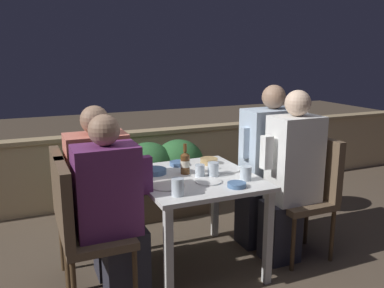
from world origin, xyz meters
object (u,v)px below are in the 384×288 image
at_px(chair_left_far, 74,205).
at_px(beer_bottle, 185,162).
at_px(chair_left_near, 81,223).
at_px(person_purple_stripe, 113,210).
at_px(person_blue_shirt, 268,166).
at_px(chair_right_far, 287,175).
at_px(potted_plant, 281,166).
at_px(chair_right_near, 311,186).
at_px(person_coral_top, 103,193).
at_px(person_white_polo, 290,176).

bearing_deg(chair_left_far, beer_bottle, -4.78).
distance_m(chair_left_near, person_purple_stripe, 0.21).
height_order(person_purple_stripe, person_blue_shirt, person_blue_shirt).
relative_size(chair_right_far, potted_plant, 1.15).
bearing_deg(chair_left_far, chair_right_near, -10.13).
bearing_deg(potted_plant, chair_right_near, -108.59).
bearing_deg(person_coral_top, chair_right_near, -11.43).
distance_m(chair_left_near, chair_left_far, 0.32).
xyz_separation_m(chair_left_near, chair_right_near, (1.74, 0.01, 0.00)).
height_order(person_coral_top, chair_right_far, person_coral_top).
height_order(chair_left_near, potted_plant, chair_left_near).
xyz_separation_m(person_white_polo, chair_right_far, (0.20, 0.31, -0.10)).
distance_m(person_coral_top, beer_bottle, 0.61).
distance_m(person_blue_shirt, potted_plant, 0.63).
height_order(person_coral_top, beer_bottle, person_coral_top).
height_order(person_coral_top, chair_right_near, person_coral_top).
xyz_separation_m(person_purple_stripe, potted_plant, (1.78, 0.74, -0.11)).
bearing_deg(person_purple_stripe, chair_left_near, -180.00).
relative_size(chair_right_far, beer_bottle, 4.20).
distance_m(chair_left_far, chair_right_far, 1.74).
xyz_separation_m(person_purple_stripe, chair_right_near, (1.54, 0.01, -0.05)).
bearing_deg(person_white_polo, potted_plant, 58.67).
bearing_deg(chair_right_far, person_blue_shirt, -180.00).
height_order(person_coral_top, person_white_polo, person_white_polo).
distance_m(chair_left_far, person_blue_shirt, 1.54).
bearing_deg(chair_left_far, person_coral_top, -0.00).
bearing_deg(person_white_polo, person_purple_stripe, -179.73).
height_order(person_purple_stripe, person_white_polo, person_white_polo).
height_order(chair_right_far, potted_plant, chair_right_far).
xyz_separation_m(person_purple_stripe, beer_bottle, (0.59, 0.25, 0.18)).
bearing_deg(chair_right_far, chair_left_far, 179.91).
xyz_separation_m(chair_right_far, beer_bottle, (-0.95, -0.06, 0.23)).
distance_m(chair_right_far, potted_plant, 0.49).
distance_m(chair_left_near, person_white_polo, 1.54).
height_order(person_white_polo, beer_bottle, person_white_polo).
xyz_separation_m(chair_right_far, potted_plant, (0.24, 0.43, -0.06)).
bearing_deg(person_purple_stripe, person_coral_top, 89.68).
relative_size(beer_bottle, potted_plant, 0.27).
xyz_separation_m(person_purple_stripe, person_blue_shirt, (1.34, 0.31, 0.05)).
bearing_deg(chair_left_near, person_coral_top, 57.11).
bearing_deg(person_purple_stripe, potted_plant, 22.55).
distance_m(chair_right_near, person_blue_shirt, 0.38).
relative_size(chair_left_far, person_blue_shirt, 0.71).
bearing_deg(chair_left_near, person_blue_shirt, 11.49).
bearing_deg(chair_right_near, chair_left_far, 169.87).
xyz_separation_m(chair_left_far, chair_right_far, (1.74, -0.00, 0.00)).
height_order(chair_left_near, chair_left_far, same).
distance_m(chair_right_far, person_blue_shirt, 0.22).
height_order(chair_left_near, person_coral_top, person_coral_top).
xyz_separation_m(chair_left_near, person_coral_top, (0.20, 0.32, 0.06)).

